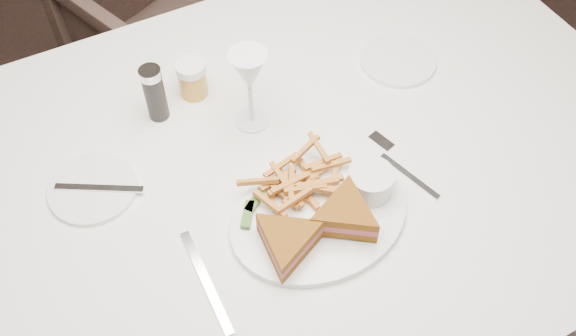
% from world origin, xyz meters
% --- Properties ---
extents(table, '(1.58, 1.11, 0.75)m').
position_xyz_m(table, '(0.33, 0.36, 0.38)').
color(table, white).
rests_on(table, ground).
extents(chair_far, '(0.80, 0.78, 0.64)m').
position_xyz_m(chair_far, '(0.41, 1.29, 0.32)').
color(chair_far, '#4A362D').
rests_on(chair_far, ground).
extents(table_setting, '(0.83, 0.55, 0.18)m').
position_xyz_m(table_setting, '(0.33, 0.31, 0.79)').
color(table_setting, white).
rests_on(table_setting, table).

